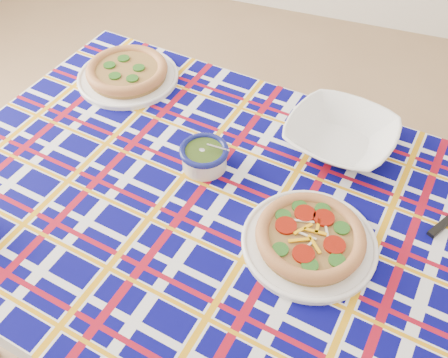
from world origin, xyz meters
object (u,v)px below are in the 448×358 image
(pesto_bowl, at_px, (204,155))
(serving_bowl, at_px, (341,136))
(dining_table, at_px, (240,233))
(main_focaccia_plate, at_px, (310,237))

(pesto_bowl, relative_size, serving_bowl, 0.45)
(dining_table, height_order, main_focaccia_plate, main_focaccia_plate)
(dining_table, bearing_deg, serving_bowl, 70.08)
(dining_table, bearing_deg, pesto_bowl, 148.27)
(dining_table, height_order, serving_bowl, serving_bowl)
(dining_table, relative_size, main_focaccia_plate, 5.41)
(dining_table, xyz_separation_m, serving_bowl, (0.17, 0.31, 0.11))
(main_focaccia_plate, distance_m, serving_bowl, 0.34)
(dining_table, bearing_deg, main_focaccia_plate, -1.73)
(main_focaccia_plate, xyz_separation_m, pesto_bowl, (-0.31, 0.15, 0.01))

